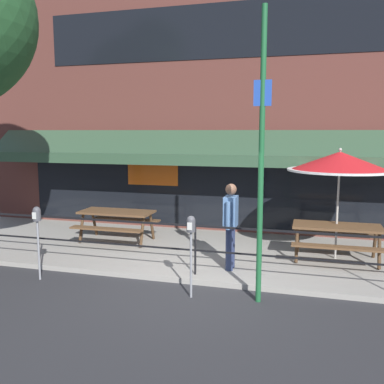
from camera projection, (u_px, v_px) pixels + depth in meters
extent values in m
plane|color=#2D2D30|center=(191.00, 285.00, 7.92)|extent=(120.00, 120.00, 0.00)
cube|color=#9E998E|center=(215.00, 253.00, 9.82)|extent=(15.00, 4.00, 0.10)
cube|color=brown|center=(234.00, 96.00, 11.44)|extent=(15.00, 0.50, 7.49)
cube|color=black|center=(233.00, 30.00, 10.96)|extent=(10.50, 0.02, 1.40)
cube|color=black|center=(231.00, 186.00, 11.53)|extent=(12.00, 0.02, 2.30)
cube|color=orange|center=(153.00, 173.00, 12.07)|extent=(1.50, 0.02, 0.70)
cube|color=#335138|center=(228.00, 144.00, 10.86)|extent=(13.80, 0.92, 0.70)
cube|color=#335138|center=(224.00, 161.00, 10.43)|extent=(13.80, 0.08, 0.28)
cylinder|color=black|center=(38.00, 238.00, 9.05)|extent=(0.04, 0.04, 0.95)
cylinder|color=black|center=(195.00, 250.00, 8.13)|extent=(0.04, 0.04, 0.95)
cube|color=black|center=(195.00, 226.00, 8.06)|extent=(13.80, 0.04, 0.04)
cube|color=black|center=(195.00, 250.00, 8.13)|extent=(13.80, 0.03, 0.03)
cube|color=brown|center=(117.00, 212.00, 10.55)|extent=(1.80, 0.80, 0.05)
cube|color=brown|center=(106.00, 229.00, 10.04)|extent=(1.80, 0.26, 0.04)
cube|color=brown|center=(127.00, 219.00, 11.14)|extent=(1.80, 0.26, 0.04)
cylinder|color=#48311E|center=(142.00, 232.00, 10.08)|extent=(0.07, 0.30, 0.73)
cylinder|color=#48311E|center=(152.00, 226.00, 10.69)|extent=(0.07, 0.30, 0.73)
cylinder|color=#48311E|center=(82.00, 227.00, 10.51)|extent=(0.07, 0.30, 0.73)
cylinder|color=#48311E|center=(94.00, 222.00, 11.12)|extent=(0.07, 0.30, 0.73)
cube|color=brown|center=(337.00, 226.00, 8.96)|extent=(1.80, 0.80, 0.05)
cube|color=brown|center=(338.00, 247.00, 8.45)|extent=(1.80, 0.26, 0.04)
cube|color=brown|center=(335.00, 234.00, 9.56)|extent=(1.80, 0.26, 0.04)
cylinder|color=#48311E|center=(379.00, 250.00, 8.50)|extent=(0.07, 0.30, 0.73)
cylinder|color=#48311E|center=(375.00, 242.00, 9.11)|extent=(0.07, 0.30, 0.73)
cylinder|color=#48311E|center=(297.00, 245.00, 8.92)|extent=(0.07, 0.30, 0.73)
cylinder|color=#48311E|center=(298.00, 237.00, 9.53)|extent=(0.07, 0.30, 0.73)
cylinder|color=#B7B2A8|center=(338.00, 206.00, 9.05)|extent=(0.04, 0.04, 2.30)
cone|color=red|center=(340.00, 161.00, 8.91)|extent=(2.10, 2.10, 0.41)
cylinder|color=white|center=(339.00, 170.00, 8.94)|extent=(2.14, 2.14, 0.05)
sphere|color=#B7B2A8|center=(340.00, 150.00, 8.88)|extent=(0.07, 0.07, 0.07)
cylinder|color=navy|center=(229.00, 249.00, 8.37)|extent=(0.15, 0.15, 0.86)
cylinder|color=navy|center=(231.00, 246.00, 8.57)|extent=(0.15, 0.15, 0.86)
cube|color=#4C709E|center=(231.00, 212.00, 8.37)|extent=(0.24, 0.40, 0.60)
cylinder|color=#4C709E|center=(228.00, 216.00, 8.12)|extent=(0.10, 0.10, 0.54)
cylinder|color=#4C709E|center=(233.00, 211.00, 8.62)|extent=(0.10, 0.10, 0.54)
sphere|color=brown|center=(231.00, 189.00, 8.30)|extent=(0.22, 0.22, 0.22)
cylinder|color=gray|center=(39.00, 250.00, 8.12)|extent=(0.04, 0.04, 1.15)
cylinder|color=#4C4C51|center=(37.00, 216.00, 8.02)|extent=(0.15, 0.15, 0.20)
sphere|color=#4C4C51|center=(37.00, 210.00, 8.01)|extent=(0.14, 0.14, 0.14)
cube|color=silver|center=(34.00, 216.00, 7.95)|extent=(0.08, 0.01, 0.13)
cylinder|color=gray|center=(191.00, 265.00, 7.24)|extent=(0.04, 0.04, 1.15)
cylinder|color=#4C4C51|center=(191.00, 226.00, 7.14)|extent=(0.15, 0.15, 0.20)
sphere|color=#4C4C51|center=(191.00, 220.00, 7.13)|extent=(0.14, 0.14, 0.14)
cube|color=silver|center=(190.00, 226.00, 7.07)|extent=(0.08, 0.01, 0.13)
cylinder|color=#1E6033|center=(261.00, 160.00, 6.81)|extent=(0.09, 0.09, 4.74)
cube|color=blue|center=(263.00, 93.00, 6.65)|extent=(0.28, 0.02, 0.40)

